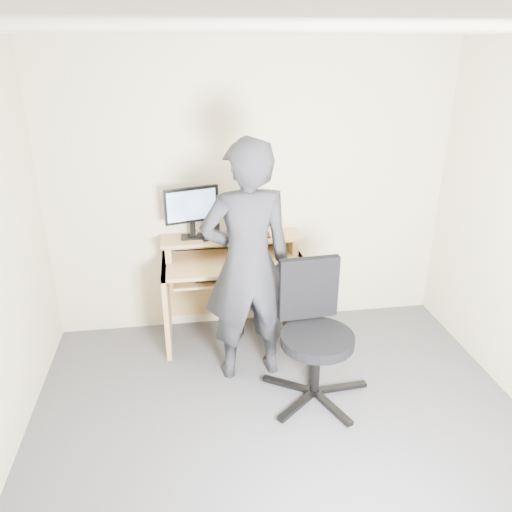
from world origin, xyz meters
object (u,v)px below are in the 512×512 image
object	(u,v)px
desk	(233,278)
person	(247,264)
monitor	(192,208)
office_chair	(314,327)

from	to	relation	value
desk	person	xyz separation A→B (m)	(0.05, -0.59, 0.39)
desk	person	world-z (taller)	person
monitor	desk	bearing A→B (deg)	-31.19
office_chair	person	distance (m)	0.67
monitor	office_chair	size ratio (longest dim) A/B	0.45
office_chair	person	xyz separation A→B (m)	(-0.44, 0.32, 0.39)
office_chair	person	world-z (taller)	person
monitor	office_chair	world-z (taller)	monitor
office_chair	person	size ratio (longest dim) A/B	0.53
monitor	office_chair	distance (m)	1.43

